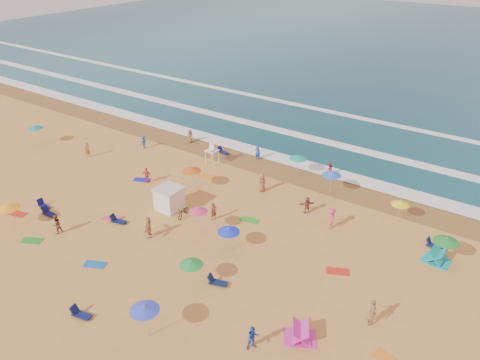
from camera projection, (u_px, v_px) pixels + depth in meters
The scene contains 13 objects.
ground at pixel (192, 219), 40.99m from camera, with size 220.00×220.00×0.00m, color gold.
ocean at pixel (439, 47), 102.00m from camera, with size 220.00×140.00×0.18m, color #0C4756.
wet_sand at pixel (267, 166), 50.07m from camera, with size 220.00×220.00×0.00m, color olive.
surf_foam at pixel (305, 139), 56.43m from camera, with size 200.00×18.70×0.05m.
cabana at pixel (169, 199), 42.00m from camera, with size 2.00×2.00×2.00m, color white.
cabana_roof at pixel (168, 189), 41.50m from camera, with size 2.20×2.20×0.12m, color silver.
bicycle at pixel (183, 212), 41.08m from camera, with size 0.62×1.77×0.93m, color black.
lifeguard_stand at pixel (212, 155), 50.21m from camera, with size 1.20×1.20×2.10m, color white, non-canonical shape.
beach_umbrellas at pixel (186, 206), 38.73m from camera, with size 58.28×26.30×0.82m.
loungers at pixel (191, 241), 37.72m from camera, with size 37.75×26.51×0.34m.
towels at pixel (196, 234), 38.89m from camera, with size 38.34×18.96×0.03m.
popup_tents at pixel (376, 289), 32.03m from camera, with size 7.26×14.79×1.20m.
beachgoers at pixel (250, 202), 41.91m from camera, with size 43.87×25.70×2.13m.
Camera 1 is at (23.14, -26.07, 22.23)m, focal length 35.00 mm.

